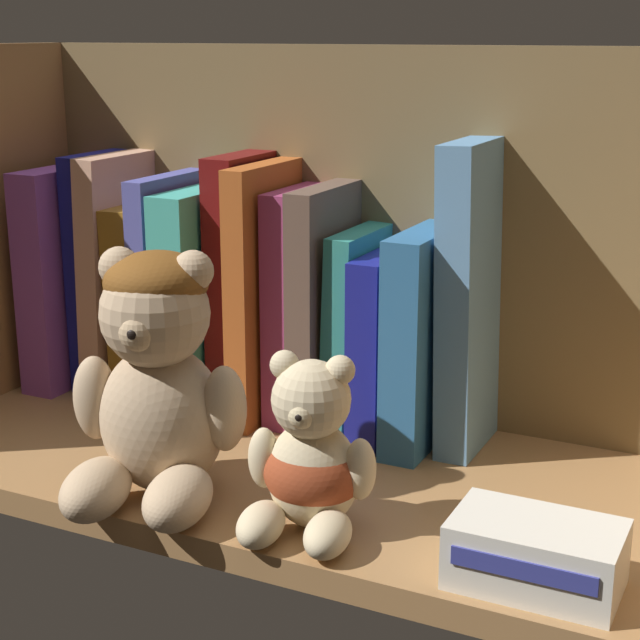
% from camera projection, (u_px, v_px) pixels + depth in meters
% --- Properties ---
extents(shelf_board, '(0.71, 0.27, 0.02)m').
position_uv_depth(shelf_board, '(339.00, 485.00, 0.78)').
color(shelf_board, '#9E7042').
rests_on(shelf_board, ground).
extents(shelf_back_panel, '(0.73, 0.01, 0.33)m').
position_uv_depth(shelf_back_panel, '(411.00, 250.00, 0.86)').
color(shelf_back_panel, brown).
rests_on(shelf_back_panel, ground).
extents(book_0, '(0.03, 0.15, 0.20)m').
position_uv_depth(book_0, '(80.00, 273.00, 0.97)').
color(book_0, purple).
rests_on(book_0, shelf_board).
extents(book_1, '(0.02, 0.10, 0.22)m').
position_uv_depth(book_1, '(105.00, 269.00, 0.96)').
color(book_1, navy).
rests_on(book_1, shelf_board).
extents(book_2, '(0.03, 0.12, 0.22)m').
position_uv_depth(book_2, '(126.00, 271.00, 0.95)').
color(book_2, tan).
rests_on(book_2, shelf_board).
extents(book_3, '(0.04, 0.11, 0.18)m').
position_uv_depth(book_3, '(155.00, 297.00, 0.94)').
color(book_3, '#8F611C').
rests_on(book_3, shelf_board).
extents(book_4, '(0.02, 0.14, 0.20)m').
position_uv_depth(book_4, '(183.00, 285.00, 0.92)').
color(book_4, '#4B4EA0').
rests_on(book_4, shelf_board).
extents(book_5, '(0.03, 0.14, 0.19)m').
position_uv_depth(book_5, '(212.00, 295.00, 0.91)').
color(book_5, teal).
rests_on(book_5, shelf_board).
extents(book_6, '(0.03, 0.09, 0.22)m').
position_uv_depth(book_6, '(246.00, 282.00, 0.89)').
color(book_6, '#5D0F0F').
rests_on(book_6, shelf_board).
extents(book_7, '(0.02, 0.14, 0.22)m').
position_uv_depth(book_7, '(274.00, 289.00, 0.88)').
color(book_7, '#AC521F').
rests_on(book_7, shelf_board).
extents(book_8, '(0.03, 0.10, 0.20)m').
position_uv_depth(book_8, '(302.00, 303.00, 0.87)').
color(book_8, '#973564').
rests_on(book_8, shelf_board).
extents(book_9, '(0.02, 0.13, 0.20)m').
position_uv_depth(book_9, '(332.00, 304.00, 0.86)').
color(book_9, brown).
rests_on(book_9, shelf_board).
extents(book_10, '(0.03, 0.11, 0.17)m').
position_uv_depth(book_10, '(361.00, 328.00, 0.85)').
color(book_10, teal).
rests_on(book_10, shelf_board).
extents(book_11, '(0.03, 0.13, 0.15)m').
position_uv_depth(book_11, '(392.00, 341.00, 0.84)').
color(book_11, navy).
rests_on(book_11, shelf_board).
extents(book_12, '(0.03, 0.14, 0.18)m').
position_uv_depth(book_12, '(430.00, 334.00, 0.83)').
color(book_12, '#2A6296').
rests_on(book_12, shelf_board).
extents(book_13, '(0.03, 0.10, 0.25)m').
position_uv_depth(book_13, '(471.00, 297.00, 0.80)').
color(book_13, '#5888B4').
rests_on(book_13, shelf_board).
extents(teddy_bear_larger, '(0.14, 0.14, 0.18)m').
position_uv_depth(teddy_bear_larger, '(156.00, 382.00, 0.72)').
color(teddy_bear_larger, tan).
rests_on(teddy_bear_larger, shelf_board).
extents(teddy_bear_smaller, '(0.09, 0.10, 0.12)m').
position_uv_depth(teddy_bear_smaller, '(311.00, 462.00, 0.68)').
color(teddy_bear_smaller, beige).
rests_on(teddy_bear_smaller, shelf_board).
extents(small_product_box, '(0.10, 0.06, 0.04)m').
position_uv_depth(small_product_box, '(536.00, 554.00, 0.61)').
color(small_product_box, silver).
rests_on(small_product_box, shelf_board).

